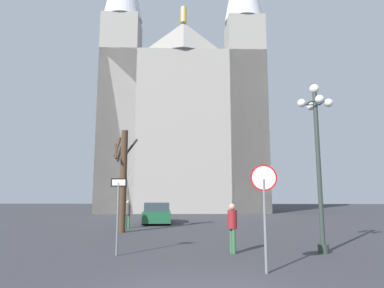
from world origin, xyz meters
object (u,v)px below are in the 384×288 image
at_px(pedestrian_standing, 232,223).
at_px(stop_sign, 264,197).
at_px(parked_car_near_green, 157,213).
at_px(street_lamp, 317,145).
at_px(pedestrian_walking, 128,211).
at_px(bare_tree, 123,177).
at_px(cathedral, 183,117).
at_px(one_way_arrow_sign, 118,207).

bearing_deg(pedestrian_standing, stop_sign, -77.72).
bearing_deg(parked_car_near_green, street_lamp, -57.19).
bearing_deg(street_lamp, pedestrian_walking, 137.30).
bearing_deg(pedestrian_walking, bare_tree, -85.15).
distance_m(cathedral, one_way_arrow_sign, 29.07).
bearing_deg(pedestrian_walking, one_way_arrow_sign, -79.33).
xyz_separation_m(one_way_arrow_sign, pedestrian_standing, (3.85, 0.56, -0.56)).
xyz_separation_m(cathedral, stop_sign, (4.00, -29.75, -9.09)).
relative_size(stop_sign, bare_tree, 0.51).
distance_m(bare_tree, parked_car_near_green, 6.08).
height_order(cathedral, bare_tree, cathedral).
xyz_separation_m(stop_sign, bare_tree, (-5.93, 8.83, 0.96)).
bearing_deg(street_lamp, pedestrian_standing, -176.60).
xyz_separation_m(bare_tree, parked_car_near_green, (1.09, 5.56, -2.21)).
height_order(one_way_arrow_sign, pedestrian_walking, one_way_arrow_sign).
bearing_deg(cathedral, parked_car_near_green, -93.12).
bearing_deg(street_lamp, bare_tree, 145.36).
distance_m(one_way_arrow_sign, parked_car_near_green, 12.17).
bearing_deg(cathedral, bare_tree, -95.26).
bearing_deg(pedestrian_walking, street_lamp, -42.70).
xyz_separation_m(stop_sign, pedestrian_standing, (-0.62, 2.83, -0.91)).
distance_m(stop_sign, one_way_arrow_sign, 5.02).
bearing_deg(bare_tree, stop_sign, -56.15).
xyz_separation_m(bare_tree, pedestrian_standing, (5.31, -6.01, -1.87)).
height_order(cathedral, pedestrian_standing, cathedral).
xyz_separation_m(street_lamp, parked_car_near_green, (-7.34, 11.38, -3.07)).
height_order(stop_sign, parked_car_near_green, stop_sign).
xyz_separation_m(stop_sign, pedestrian_walking, (-6.10, 10.95, -0.95)).
relative_size(stop_sign, one_way_arrow_sign, 1.10).
relative_size(one_way_arrow_sign, street_lamp, 0.42).
bearing_deg(cathedral, stop_sign, -82.34).
height_order(one_way_arrow_sign, street_lamp, street_lamp).
xyz_separation_m(parked_car_near_green, pedestrian_walking, (-1.27, -3.44, 0.30)).
height_order(cathedral, one_way_arrow_sign, cathedral).
bearing_deg(one_way_arrow_sign, cathedral, 89.03).
distance_m(street_lamp, pedestrian_standing, 4.14).
relative_size(street_lamp, bare_tree, 1.11).
height_order(one_way_arrow_sign, bare_tree, bare_tree).
height_order(bare_tree, parked_car_near_green, bare_tree).
height_order(stop_sign, bare_tree, bare_tree).
relative_size(street_lamp, parked_car_near_green, 1.27).
bearing_deg(parked_car_near_green, one_way_arrow_sign, -88.25).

